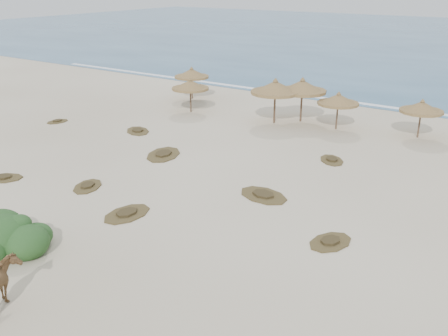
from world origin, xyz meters
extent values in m
plane|color=beige|center=(0.00, 0.00, 0.00)|extent=(160.00, 160.00, 0.00)
cube|color=white|center=(0.00, 26.00, 0.00)|extent=(70.00, 0.60, 0.01)
cylinder|color=brown|center=(-12.50, 19.76, 1.00)|extent=(0.11, 0.11, 2.01)
cylinder|color=olive|center=(-12.50, 19.76, 1.84)|extent=(3.26, 3.26, 0.17)
cone|color=olive|center=(-12.50, 19.76, 2.15)|extent=(3.15, 3.15, 0.72)
cone|color=olive|center=(-12.50, 19.76, 2.58)|extent=(0.34, 0.34, 0.21)
cylinder|color=brown|center=(-9.92, 16.24, 0.97)|extent=(0.11, 0.11, 1.95)
cylinder|color=olive|center=(-9.92, 16.24, 1.78)|extent=(3.01, 3.01, 0.17)
cone|color=olive|center=(-9.92, 16.24, 2.09)|extent=(2.91, 2.91, 0.70)
cone|color=olive|center=(-9.92, 16.24, 2.50)|extent=(0.33, 0.33, 0.20)
cylinder|color=brown|center=(-3.19, 17.08, 1.19)|extent=(0.14, 0.14, 2.38)
cylinder|color=olive|center=(-3.19, 17.08, 2.17)|extent=(4.10, 4.10, 0.20)
cone|color=olive|center=(-3.19, 17.08, 2.55)|extent=(3.96, 3.96, 0.85)
cone|color=olive|center=(-3.19, 17.08, 3.06)|extent=(0.41, 0.41, 0.25)
cylinder|color=brown|center=(-1.82, 18.48, 1.18)|extent=(0.13, 0.13, 2.36)
cylinder|color=olive|center=(-1.82, 18.48, 2.16)|extent=(4.24, 4.24, 0.20)
cone|color=olive|center=(-1.82, 18.48, 2.53)|extent=(4.10, 4.10, 0.84)
cone|color=olive|center=(-1.82, 18.48, 3.03)|extent=(0.40, 0.40, 0.25)
cylinder|color=brown|center=(1.00, 18.10, 0.96)|extent=(0.11, 0.11, 1.92)
cylinder|color=olive|center=(1.00, 18.10, 1.76)|extent=(2.98, 2.98, 0.16)
cone|color=olive|center=(1.00, 18.10, 2.06)|extent=(2.88, 2.88, 0.69)
cone|color=olive|center=(1.00, 18.10, 2.47)|extent=(0.33, 0.33, 0.20)
cylinder|color=brown|center=(6.07, 19.21, 0.94)|extent=(0.11, 0.11, 1.89)
cylinder|color=olive|center=(6.07, 19.21, 1.72)|extent=(3.41, 3.41, 0.16)
cone|color=olive|center=(6.07, 19.21, 2.02)|extent=(3.30, 3.30, 0.67)
cone|color=olive|center=(6.07, 19.21, 2.42)|extent=(0.32, 0.32, 0.20)
ellipsoid|color=#315C27|center=(-3.15, -4.00, 0.58)|extent=(2.12, 2.12, 1.59)
ellipsoid|color=#315C27|center=(-2.20, -3.69, 0.48)|extent=(1.69, 1.69, 1.27)
ellipsoid|color=#315C27|center=(-4.00, -3.58, 0.53)|extent=(1.80, 1.80, 1.35)
ellipsoid|color=#315C27|center=(-2.51, -3.05, 0.37)|extent=(1.27, 1.27, 0.95)
ellipsoid|color=#315C27|center=(-2.83, -3.47, 0.95)|extent=(0.95, 0.95, 0.71)
camera|label=1|loc=(12.88, -12.96, 9.64)|focal=40.00mm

